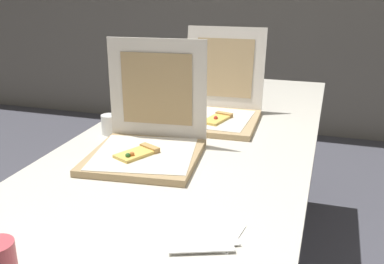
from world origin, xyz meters
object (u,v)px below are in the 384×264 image
(pizza_box_middle, at_px, (216,108))
(table, at_px, (199,146))
(cup_white_mid, at_px, (129,116))
(cup_white_near_center, at_px, (110,125))
(napkin_pile, at_px, (205,233))
(cup_white_far, at_px, (178,96))
(pizza_box_front, at_px, (147,141))

(pizza_box_middle, bearing_deg, table, -97.77)
(cup_white_mid, bearing_deg, cup_white_near_center, -101.34)
(table, bearing_deg, napkin_pile, -72.37)
(cup_white_near_center, distance_m, cup_white_mid, 0.12)
(cup_white_far, bearing_deg, cup_white_near_center, -102.66)
(table, xyz_separation_m, cup_white_near_center, (-0.32, -0.10, 0.09))
(cup_white_far, relative_size, cup_white_mid, 1.00)
(pizza_box_middle, bearing_deg, cup_white_mid, -155.14)
(cup_white_mid, distance_m, napkin_pile, 0.85)
(pizza_box_middle, height_order, cup_white_near_center, pizza_box_middle)
(napkin_pile, bearing_deg, table, 107.63)
(table, height_order, napkin_pile, napkin_pile)
(table, xyz_separation_m, cup_white_mid, (-0.30, 0.02, 0.09))
(cup_white_near_center, bearing_deg, napkin_pile, -46.74)
(cup_white_mid, bearing_deg, pizza_box_front, -55.27)
(cup_white_near_center, distance_m, cup_white_far, 0.48)
(cup_white_near_center, bearing_deg, cup_white_mid, 78.66)
(pizza_box_middle, xyz_separation_m, cup_white_mid, (-0.31, -0.16, -0.02))
(cup_white_far, xyz_separation_m, napkin_pile, (0.43, -1.03, -0.03))
(table, bearing_deg, pizza_box_middle, 84.53)
(cup_white_near_center, bearing_deg, cup_white_far, 77.34)
(napkin_pile, bearing_deg, pizza_box_front, 127.65)
(pizza_box_middle, bearing_deg, pizza_box_front, -107.23)
(cup_white_far, xyz_separation_m, cup_white_mid, (-0.08, -0.35, 0.00))
(pizza_box_middle, distance_m, cup_white_near_center, 0.44)
(cup_white_mid, bearing_deg, napkin_pile, -53.52)
(napkin_pile, bearing_deg, cup_white_near_center, 133.26)
(pizza_box_middle, distance_m, cup_white_mid, 0.35)
(cup_white_mid, xyz_separation_m, napkin_pile, (0.51, -0.69, -0.03))
(pizza_box_middle, relative_size, cup_white_far, 6.02)
(cup_white_far, bearing_deg, table, -59.75)
(cup_white_far, distance_m, napkin_pile, 1.12)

